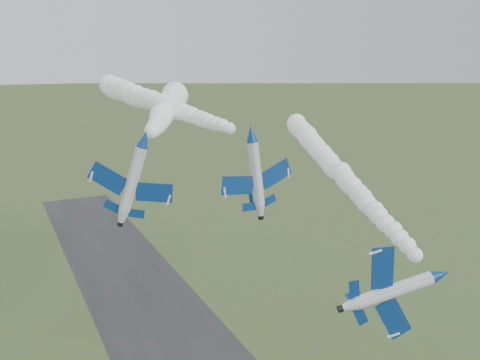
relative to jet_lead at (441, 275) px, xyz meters
name	(u,v)px	position (x,y,z in m)	size (l,w,h in m)	color
jet_lead	(441,275)	(0.00, 0.00, 0.00)	(6.18, 12.59, 10.18)	silver
smoke_trail_jet_lead	(335,167)	(13.19, 38.02, 3.16)	(4.55, 73.61, 4.55)	white
jet_pair_left	(144,139)	(-23.19, 29.87, 11.80)	(10.92, 13.06, 4.43)	silver
smoke_trail_jet_pair_left	(167,109)	(-10.51, 59.51, 12.47)	(5.91, 58.16, 5.91)	white
jet_pair_right	(252,133)	(-7.62, 29.40, 11.61)	(12.05, 14.47, 3.75)	silver
smoke_trail_jet_pair_right	(158,103)	(-11.32, 62.32, 13.35)	(4.82, 58.24, 4.82)	white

